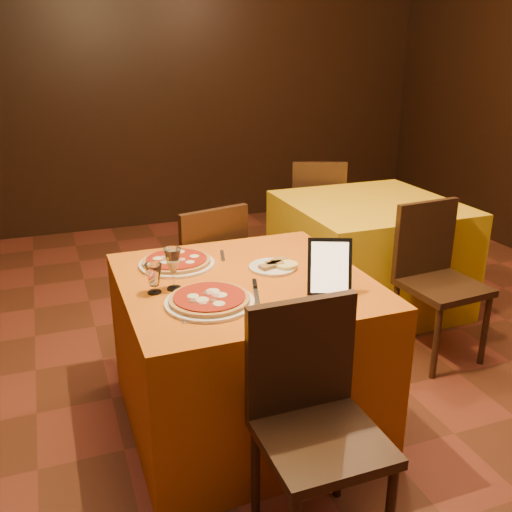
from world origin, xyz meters
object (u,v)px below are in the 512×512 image
object	(u,v)px
side_table	(368,254)
tablet	(330,267)
chair_main_far	(200,276)
water_glass	(154,279)
chair_side_far	(316,213)
main_table	(245,351)
pizza_near	(209,300)
wine_glass	(173,269)
pizza_far	(177,262)
chair_side_near	(443,286)
chair_main_near	(322,440)

from	to	relation	value
side_table	tablet	world-z (taller)	tablet
chair_main_far	water_glass	bearing A→B (deg)	49.64
side_table	chair_side_far	bearing A→B (deg)	90.00
main_table	pizza_near	world-z (taller)	pizza_near
chair_side_far	wine_glass	xyz separation A→B (m)	(-1.59, -1.82, 0.39)
chair_side_far	main_table	bearing A→B (deg)	76.88
main_table	pizza_far	bearing A→B (deg)	132.37
chair_side_near	pizza_far	xyz separation A→B (m)	(-1.52, 0.10, 0.31)
pizza_near	wine_glass	size ratio (longest dim) A/B	1.95
chair_main_far	tablet	world-z (taller)	tablet
main_table	water_glass	world-z (taller)	water_glass
chair_side_near	tablet	xyz separation A→B (m)	(-0.98, -0.45, 0.41)
side_table	chair_main_near	bearing A→B (deg)	-125.18
chair_main_far	main_table	bearing A→B (deg)	76.20
chair_main_far	chair_side_near	bearing A→B (deg)	139.34
chair_main_near	wine_glass	world-z (taller)	wine_glass
chair_side_near	pizza_near	bearing A→B (deg)	-170.58
chair_side_far	tablet	world-z (taller)	tablet
chair_main_far	chair_side_near	xyz separation A→B (m)	(1.27, -0.64, 0.00)
chair_main_far	tablet	size ratio (longest dim) A/B	3.73
chair_main_near	chair_side_near	bearing A→B (deg)	37.52
wine_glass	water_glass	distance (m)	0.09
side_table	tablet	bearing A→B (deg)	-127.80
chair_main_near	water_glass	bearing A→B (deg)	117.31
chair_side_near	water_glass	distance (m)	1.73
pizza_far	water_glass	distance (m)	0.34
chair_side_near	chair_main_near	bearing A→B (deg)	-147.02
tablet	chair_side_far	bearing A→B (deg)	87.97
main_table	tablet	distance (m)	0.64
chair_main_near	side_table	bearing A→B (deg)	54.65
pizza_near	side_table	bearing A→B (deg)	38.70
chair_main_near	chair_main_far	size ratio (longest dim) A/B	1.00
chair_main_near	pizza_near	xyz separation A→B (m)	(-0.22, 0.60, 0.31)
wine_glass	tablet	bearing A→B (deg)	-24.07
pizza_far	chair_side_near	bearing A→B (deg)	-3.94
main_table	chair_side_far	xyz separation A→B (m)	(1.27, 1.81, 0.08)
chair_side_far	pizza_near	world-z (taller)	chair_side_far
tablet	pizza_far	bearing A→B (deg)	157.28
water_glass	tablet	size ratio (longest dim) A/B	0.53
pizza_near	pizza_far	size ratio (longest dim) A/B	1.02
chair_main_near	pizza_near	world-z (taller)	chair_main_near
chair_side_near	water_glass	bearing A→B (deg)	-178.44
side_table	chair_main_near	world-z (taller)	chair_main_near
water_glass	tablet	xyz separation A→B (m)	(0.70, -0.26, 0.06)
main_table	chair_main_far	size ratio (longest dim) A/B	1.21
chair_side_near	chair_main_far	bearing A→B (deg)	148.43
chair_side_near	chair_side_far	world-z (taller)	same
water_glass	pizza_far	bearing A→B (deg)	60.50
wine_glass	main_table	bearing A→B (deg)	0.83
chair_side_near	wine_glass	bearing A→B (deg)	-178.49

